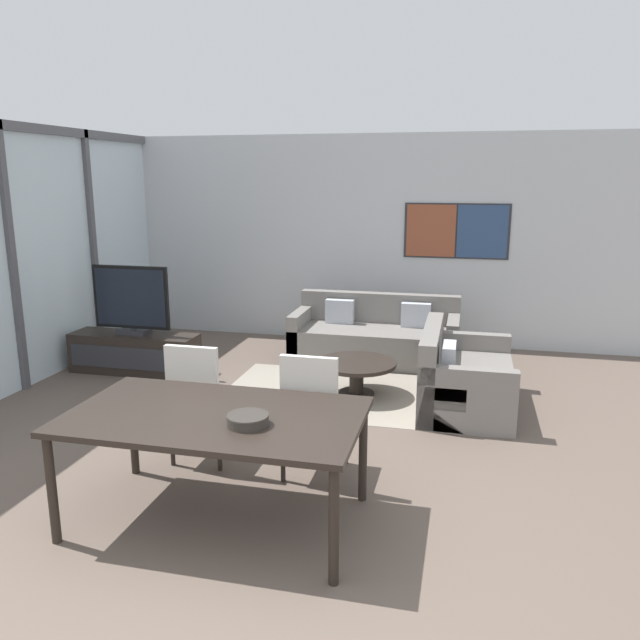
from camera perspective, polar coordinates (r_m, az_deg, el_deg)
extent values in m
plane|color=brown|center=(3.66, -11.05, -25.14)|extent=(24.00, 24.00, 0.00)
cube|color=silver|center=(8.55, 4.83, 7.27)|extent=(7.71, 0.06, 2.80)
cube|color=#2D2D33|center=(8.41, 12.36, 7.95)|extent=(1.35, 0.01, 0.72)
cube|color=brown|center=(8.42, 10.10, 8.05)|extent=(0.64, 0.02, 0.68)
cube|color=navy|center=(8.40, 14.62, 7.83)|extent=(0.64, 0.02, 0.68)
cube|color=silver|center=(7.24, -26.54, 4.92)|extent=(0.02, 5.82, 2.80)
cube|color=#515156|center=(7.22, -26.35, 4.92)|extent=(0.07, 0.08, 2.80)
cube|color=#515156|center=(8.39, -20.05, 6.42)|extent=(0.07, 0.08, 2.80)
cube|color=gray|center=(6.63, 3.33, -6.80)|extent=(2.80, 1.61, 0.01)
cube|color=black|center=(7.61, -16.56, -2.91)|extent=(1.50, 0.42, 0.46)
cube|color=#2D2D33|center=(7.43, -17.39, -3.35)|extent=(1.38, 0.01, 0.25)
cube|color=#2D2D33|center=(7.55, -16.68, -1.04)|extent=(0.36, 0.20, 0.05)
cube|color=#2D2D33|center=(7.53, -16.71, -0.56)|extent=(0.06, 0.03, 0.08)
cube|color=black|center=(7.46, -16.89, 2.00)|extent=(0.93, 0.04, 0.73)
cube|color=black|center=(7.44, -16.97, 1.97)|extent=(0.86, 0.01, 0.66)
cube|color=slate|center=(7.77, 5.02, -2.25)|extent=(2.03, 0.88, 0.42)
cube|color=slate|center=(8.07, 5.42, -0.31)|extent=(2.03, 0.16, 0.80)
cube|color=slate|center=(7.93, -1.74, -1.22)|extent=(0.14, 0.88, 0.60)
cube|color=slate|center=(7.67, 12.03, -2.00)|extent=(0.14, 0.88, 0.60)
cube|color=#B2B7C1|center=(7.93, 1.82, 0.79)|extent=(0.36, 0.12, 0.30)
cube|color=#B2B7C1|center=(7.80, 8.76, 0.43)|extent=(0.36, 0.12, 0.30)
cube|color=slate|center=(6.39, 13.25, -5.95)|extent=(0.88, 1.44, 0.42)
cube|color=slate|center=(6.34, 10.10, -4.16)|extent=(0.16, 1.44, 0.80)
cube|color=slate|center=(5.75, 13.24, -7.16)|extent=(0.88, 0.14, 0.60)
cube|color=slate|center=(6.99, 13.34, -3.55)|extent=(0.88, 0.14, 0.60)
cube|color=#B2B7C1|center=(5.98, 11.69, -3.57)|extent=(0.12, 0.36, 0.30)
cylinder|color=black|center=(6.63, 3.34, -6.72)|extent=(0.37, 0.37, 0.03)
cylinder|color=black|center=(6.58, 3.35, -5.50)|extent=(0.15, 0.15, 0.33)
cylinder|color=black|center=(6.52, 3.37, -3.98)|extent=(0.83, 0.83, 0.04)
cube|color=black|center=(4.13, -9.58, -8.66)|extent=(1.90, 1.09, 0.04)
cylinder|color=black|center=(4.32, -23.31, -14.07)|extent=(0.06, 0.06, 0.72)
cylinder|color=black|center=(3.63, 1.27, -18.36)|extent=(0.06, 0.06, 0.72)
cylinder|color=black|center=(5.05, -16.74, -9.55)|extent=(0.06, 0.06, 0.72)
cylinder|color=black|center=(4.47, 3.95, -12.02)|extent=(0.06, 0.06, 0.72)
cube|color=beige|center=(5.16, -10.50, -7.81)|extent=(0.46, 0.46, 0.06)
cube|color=beige|center=(4.88, -11.62, -5.38)|extent=(0.42, 0.05, 0.53)
cylinder|color=black|center=(5.16, -13.37, -10.73)|extent=(0.04, 0.04, 0.41)
cylinder|color=black|center=(5.00, -9.19, -11.32)|extent=(0.04, 0.04, 0.41)
cylinder|color=black|center=(5.49, -11.49, -9.15)|extent=(0.04, 0.04, 0.41)
cylinder|color=black|center=(5.34, -7.54, -9.64)|extent=(0.04, 0.04, 0.41)
cube|color=beige|center=(4.82, -0.40, -9.09)|extent=(0.46, 0.46, 0.06)
cube|color=beige|center=(4.53, -1.02, -6.58)|extent=(0.42, 0.05, 0.53)
cylinder|color=black|center=(4.79, -3.36, -12.33)|extent=(0.04, 0.04, 0.41)
cylinder|color=black|center=(4.70, 1.44, -12.83)|extent=(0.04, 0.04, 0.41)
cylinder|color=black|center=(5.14, -2.05, -10.48)|extent=(0.04, 0.04, 0.41)
cylinder|color=black|center=(5.05, 2.40, -10.90)|extent=(0.04, 0.04, 0.41)
cylinder|color=#332D28|center=(3.89, -6.62, -9.07)|extent=(0.26, 0.26, 0.07)
torus|color=#332D28|center=(3.88, -6.63, -8.71)|extent=(0.26, 0.26, 0.02)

